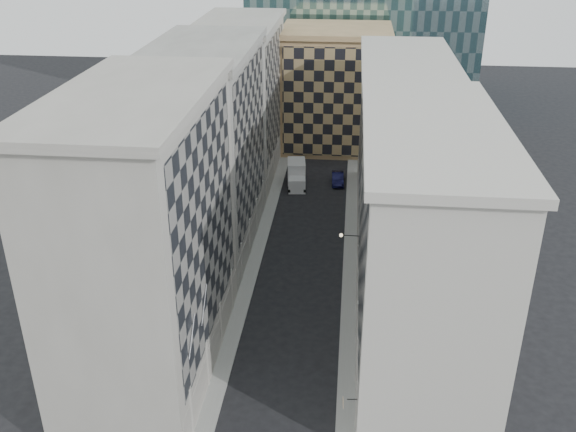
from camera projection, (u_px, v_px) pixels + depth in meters
The scene contains 13 objects.
sidewalk_west at pixel (256, 255), 72.02m from camera, with size 1.50×100.00×0.15m, color gray.
sidewalk_east at pixel (350, 260), 71.07m from camera, with size 1.50×100.00×0.15m, color gray.
bldg_left_a at pixel (147, 239), 50.39m from camera, with size 10.80×22.80×23.70m.
bldg_left_b at pixel (207, 150), 70.30m from camera, with size 10.80×22.80×22.70m.
bldg_left_c at pixel (241, 100), 90.21m from camera, with size 10.80×22.80×21.70m.
bldg_right_a at pixel (421, 245), 52.66m from camera, with size 10.80×26.80×20.70m.
bldg_right_b at pixel (402, 142), 77.04m from camera, with size 10.80×28.80×19.70m.
tan_block at pixel (335, 88), 101.20m from camera, with size 16.80×14.80×18.80m.
flagpoles_left at pixel (198, 320), 47.13m from camera, with size 0.10×6.33×2.33m.
bracket_lamp at pixel (343, 235), 63.10m from camera, with size 1.98×0.36×0.36m.
box_truck at pixel (296, 175), 89.64m from camera, with size 3.08×6.24×3.30m.
dark_car at pixel (338, 178), 90.43m from camera, with size 1.62×4.64×1.53m, color black.
shop_sign at pixel (344, 402), 45.27m from camera, with size 1.04×0.62×0.69m.
Camera 1 is at (4.60, -32.20, 35.46)m, focal length 40.00 mm.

